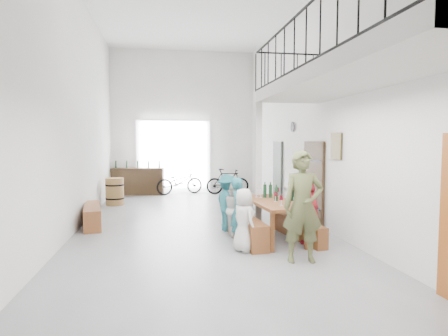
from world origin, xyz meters
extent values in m
plane|color=slate|center=(0.00, 0.00, 0.00)|extent=(12.00, 12.00, 0.00)
plane|color=white|center=(0.00, 6.00, 2.75)|extent=(5.50, 0.00, 5.50)
plane|color=white|center=(0.00, -6.00, 2.75)|extent=(5.50, 0.00, 5.50)
plane|color=white|center=(-2.75, 0.00, 2.75)|extent=(0.00, 12.00, 12.00)
plane|color=white|center=(2.75, 0.00, 2.75)|extent=(0.00, 12.00, 12.00)
cube|color=white|center=(-0.40, 5.94, 1.40)|extent=(2.80, 0.08, 2.80)
cube|color=#332212|center=(2.70, -0.30, 1.00)|extent=(0.06, 1.10, 2.00)
cube|color=#2C342B|center=(2.70, 2.50, 1.00)|extent=(0.06, 0.80, 2.00)
cube|color=#392E16|center=(2.72, -1.40, 1.90)|extent=(0.04, 0.45, 0.55)
cylinder|color=white|center=(2.71, 1.20, 2.40)|extent=(0.04, 0.28, 0.28)
cube|color=silver|center=(2.00, -3.20, 3.00)|extent=(1.50, 5.60, 0.25)
cube|color=black|center=(1.27, -3.20, 3.98)|extent=(0.03, 5.60, 0.03)
cube|color=black|center=(1.27, -3.20, 3.15)|extent=(0.03, 5.60, 0.03)
cube|color=black|center=(2.00, -0.42, 3.98)|extent=(1.50, 0.03, 0.03)
cube|color=silver|center=(1.30, -0.45, 1.44)|extent=(0.14, 0.14, 2.88)
cube|color=brown|center=(1.37, -1.41, 0.76)|extent=(0.95, 2.04, 0.06)
cube|color=brown|center=(1.09, -2.28, 0.36)|extent=(0.07, 0.07, 0.73)
cube|color=brown|center=(1.77, -2.23, 0.36)|extent=(0.07, 0.07, 0.73)
cube|color=brown|center=(0.97, -0.58, 0.36)|extent=(0.07, 0.07, 0.73)
cube|color=brown|center=(1.65, -0.53, 0.36)|extent=(0.07, 0.07, 0.73)
cube|color=brown|center=(0.78, -1.32, 0.24)|extent=(0.50, 2.15, 0.49)
cube|color=brown|center=(1.90, -1.48, 0.20)|extent=(0.49, 1.80, 0.41)
cylinder|color=#11331A|center=(1.43, -1.42, 0.97)|extent=(0.07, 0.07, 0.35)
cylinder|color=#11331A|center=(1.45, -0.95, 0.97)|extent=(0.07, 0.07, 0.35)
cylinder|color=#11331A|center=(1.33, -0.93, 0.97)|extent=(0.07, 0.07, 0.35)
cube|color=brown|center=(-2.50, 0.50, 0.24)|extent=(0.66, 1.75, 0.48)
cylinder|color=olive|center=(-2.33, 3.44, 0.43)|extent=(0.57, 0.57, 0.85)
cylinder|color=black|center=(-2.33, 3.44, 0.21)|extent=(0.58, 0.58, 0.05)
cylinder|color=black|center=(-2.33, 3.44, 0.64)|extent=(0.58, 0.58, 0.05)
cube|color=#332212|center=(-1.75, 5.65, 0.50)|extent=(1.95, 0.73, 1.01)
cylinder|color=#11331A|center=(-2.55, 5.74, 1.15)|extent=(0.06, 0.06, 0.28)
cylinder|color=#11331A|center=(-2.15, 5.70, 1.15)|extent=(0.06, 0.06, 0.28)
cylinder|color=#11331A|center=(-1.75, 5.67, 1.15)|extent=(0.06, 0.06, 0.28)
cylinder|color=#11331A|center=(-1.35, 5.59, 1.15)|extent=(0.06, 0.06, 0.28)
cylinder|color=#11331A|center=(-0.96, 5.53, 1.15)|extent=(0.06, 0.06, 0.28)
imported|color=silver|center=(0.59, -2.14, 0.58)|extent=(0.55, 0.66, 1.15)
imported|color=#216771|center=(0.62, -1.55, 0.65)|extent=(0.47, 0.56, 1.29)
imported|color=silver|center=(0.67, -0.98, 0.57)|extent=(0.45, 0.57, 1.14)
imported|color=#216771|center=(0.57, -0.53, 0.63)|extent=(0.65, 0.91, 1.27)
imported|color=red|center=(1.93, -1.94, 0.61)|extent=(0.30, 0.71, 1.21)
imported|color=black|center=(1.95, -1.31, 0.60)|extent=(0.76, 1.17, 1.21)
imported|color=silver|center=(1.97, -0.62, 0.52)|extent=(0.38, 0.53, 1.03)
imported|color=#4F532F|center=(1.43, -2.87, 0.92)|extent=(0.72, 0.51, 1.85)
imported|color=#1D5120|center=(2.45, 0.30, 0.22)|extent=(0.47, 0.43, 0.44)
imported|color=black|center=(-0.20, 5.50, 0.48)|extent=(1.92, 1.14, 0.95)
imported|color=black|center=(1.60, 5.21, 0.49)|extent=(1.65, 0.55, 0.98)
camera|label=1|loc=(-0.86, -8.67, 1.99)|focal=30.00mm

